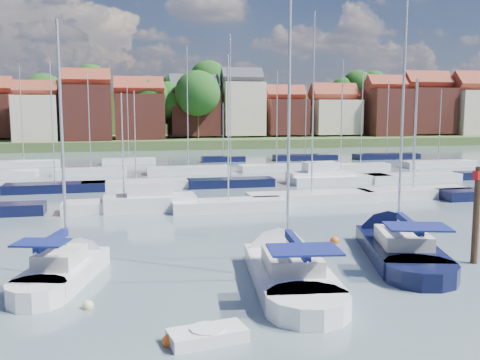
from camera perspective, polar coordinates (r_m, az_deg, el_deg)
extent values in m
plane|color=#495863|center=(62.40, -5.80, 0.29)|extent=(260.00, 260.00, 0.00)
cube|color=silver|center=(26.10, -18.23, -9.62)|extent=(3.99, 6.32, 1.20)
cone|color=silver|center=(29.40, -15.60, -7.59)|extent=(3.15, 3.42, 2.45)
cylinder|color=silver|center=(23.53, -20.89, -11.63)|extent=(3.03, 3.03, 1.20)
cube|color=beige|center=(25.48, -18.65, -7.83)|extent=(2.33, 2.83, 0.70)
cylinder|color=#B2B2B7|center=(25.42, -18.45, 3.78)|extent=(0.14, 0.14, 10.87)
cylinder|color=#B2B2B7|center=(24.54, -19.45, -6.40)|extent=(1.01, 3.16, 0.10)
cube|color=navy|center=(24.50, -19.46, -6.06)|extent=(1.15, 3.06, 0.35)
cube|color=navy|center=(23.53, -20.47, -6.28)|extent=(2.41, 1.99, 0.08)
cube|color=silver|center=(24.61, 5.27, -10.31)|extent=(4.28, 8.20, 1.20)
cone|color=silver|center=(29.24, 3.51, -7.41)|extent=(3.74, 4.21, 3.26)
cylinder|color=silver|center=(20.99, 7.27, -13.53)|extent=(3.67, 3.67, 1.20)
cube|color=beige|center=(23.82, 5.54, -8.53)|extent=(2.70, 3.54, 0.70)
cylinder|color=#B2B2B7|center=(23.97, 5.25, 8.27)|extent=(0.14, 0.14, 14.50)
cylinder|color=#B2B2B7|center=(22.57, 6.08, -7.21)|extent=(0.68, 4.33, 0.10)
cube|color=navy|center=(22.53, 6.09, -6.84)|extent=(0.85, 4.14, 0.35)
cube|color=navy|center=(21.15, 6.85, -7.38)|extent=(3.01, 2.31, 0.08)
cube|color=black|center=(29.77, 16.67, -7.44)|extent=(5.48, 8.69, 1.20)
cone|color=black|center=(34.56, 14.75, -5.32)|extent=(4.32, 4.71, 3.36)
cylinder|color=black|center=(26.02, 18.73, -9.69)|extent=(4.17, 4.17, 1.20)
cube|color=beige|center=(29.02, 16.99, -5.91)|extent=(3.20, 3.89, 0.70)
cylinder|color=#B2B2B7|center=(29.37, 17.02, 8.59)|extent=(0.14, 0.14, 15.28)
cylinder|color=#B2B2B7|center=(27.78, 17.60, -4.73)|extent=(1.35, 4.33, 0.10)
cube|color=navy|center=(27.75, 17.61, -4.43)|extent=(1.48, 4.17, 0.35)
cube|color=navy|center=(26.34, 18.40, -4.75)|extent=(3.31, 2.74, 0.08)
cube|color=silver|center=(18.78, -3.50, -16.31)|extent=(2.77, 1.62, 0.51)
cylinder|color=silver|center=(18.72, -3.50, -15.91)|extent=(1.21, 1.21, 0.33)
cylinder|color=#4C331E|center=(29.74, 23.79, -5.60)|extent=(0.36, 0.36, 7.20)
cube|color=red|center=(29.23, 24.12, 0.47)|extent=(0.40, 0.40, 0.44)
sphere|color=#D85914|center=(18.75, -7.47, -17.01)|extent=(0.54, 0.54, 0.54)
sphere|color=beige|center=(22.45, -15.91, -13.03)|extent=(0.46, 0.46, 0.46)
sphere|color=#D85914|center=(21.75, 7.37, -13.47)|extent=(0.46, 0.46, 0.46)
sphere|color=#D85914|center=(32.19, 10.06, -6.58)|extent=(0.54, 0.54, 0.54)
cube|color=silver|center=(42.29, -12.24, -2.78)|extent=(9.22, 2.58, 1.00)
cylinder|color=#B2B2B7|center=(41.74, -12.41, 3.43)|extent=(0.12, 0.12, 8.18)
cube|color=silver|center=(41.56, -1.24, -2.79)|extent=(8.78, 2.46, 1.00)
cylinder|color=#B2B2B7|center=(40.92, -1.26, 5.54)|extent=(0.12, 0.12, 11.06)
cube|color=silver|center=(45.60, 7.62, -1.94)|extent=(10.79, 3.02, 1.00)
cylinder|color=#B2B2B7|center=(45.00, 7.80, 8.08)|extent=(0.12, 0.12, 14.87)
cube|color=silver|center=(50.15, 17.97, -1.39)|extent=(10.13, 2.84, 1.00)
cylinder|color=#B2B2B7|center=(49.64, 18.22, 4.66)|extent=(0.12, 0.12, 9.59)
cube|color=silver|center=(42.13, -9.58, -2.55)|extent=(7.00, 2.60, 1.40)
cube|color=silver|center=(41.96, -9.61, -1.07)|extent=(3.50, 2.20, 1.30)
cube|color=black|center=(53.91, -19.10, -0.84)|extent=(9.30, 2.60, 1.00)
cylinder|color=#B2B2B7|center=(53.42, -19.39, 5.80)|extent=(0.12, 0.12, 11.48)
cube|color=silver|center=(53.99, -11.01, -0.55)|extent=(10.40, 2.91, 1.00)
cylinder|color=#B2B2B7|center=(53.54, -11.14, 4.63)|extent=(0.12, 0.12, 8.77)
cube|color=black|center=(54.39, -1.01, -0.36)|extent=(8.80, 2.46, 1.00)
cylinder|color=#B2B2B7|center=(53.88, -1.03, 7.74)|extent=(0.12, 0.12, 14.33)
cube|color=silver|center=(57.90, 10.63, -0.01)|extent=(10.73, 3.00, 1.00)
cylinder|color=#B2B2B7|center=(57.43, 10.79, 6.51)|extent=(0.12, 0.12, 12.14)
cube|color=silver|center=(61.57, 17.91, 0.20)|extent=(10.48, 2.93, 1.00)
cylinder|color=#B2B2B7|center=(61.15, 18.12, 5.45)|extent=(0.12, 0.12, 10.28)
cube|color=silver|center=(57.91, 8.55, 0.19)|extent=(7.00, 2.60, 1.40)
cube|color=silver|center=(57.78, 8.57, 1.27)|extent=(3.50, 2.20, 1.30)
cube|color=silver|center=(66.44, -15.61, 0.79)|extent=(8.49, 2.38, 1.00)
cylinder|color=#B2B2B7|center=(66.04, -15.80, 6.10)|extent=(0.12, 0.12, 11.31)
cube|color=silver|center=(66.17, -5.53, 1.01)|extent=(10.16, 2.85, 1.00)
cylinder|color=#B2B2B7|center=(65.76, -5.62, 7.77)|extent=(0.12, 0.12, 14.59)
cube|color=silver|center=(68.67, 3.91, 1.26)|extent=(9.53, 2.67, 1.00)
cylinder|color=#B2B2B7|center=(68.28, 3.96, 6.65)|extent=(0.12, 0.12, 11.91)
cube|color=silver|center=(71.36, 12.72, 1.33)|extent=(7.62, 2.13, 1.00)
cylinder|color=#B2B2B7|center=(70.98, 12.87, 6.60)|extent=(0.12, 0.12, 12.13)
cube|color=silver|center=(78.24, 20.37, 1.57)|extent=(10.17, 2.85, 1.00)
cylinder|color=#B2B2B7|center=(77.91, 20.55, 5.50)|extent=(0.12, 0.12, 9.73)
cube|color=silver|center=(79.35, -22.03, 1.57)|extent=(9.24, 2.59, 1.00)
cylinder|color=#B2B2B7|center=(79.01, -22.28, 6.68)|extent=(0.12, 0.12, 13.17)
cube|color=silver|center=(79.10, -11.76, 1.94)|extent=(7.57, 2.12, 1.00)
cylinder|color=#B2B2B7|center=(78.78, -11.87, 6.01)|extent=(0.12, 0.12, 10.24)
cube|color=black|center=(80.76, -1.80, 2.20)|extent=(6.58, 1.84, 1.00)
cylinder|color=#B2B2B7|center=(80.47, -1.81, 5.40)|extent=(0.12, 0.12, 8.01)
cube|color=black|center=(84.19, 6.97, 2.36)|extent=(9.92, 2.78, 1.00)
cylinder|color=#B2B2B7|center=(83.88, 7.03, 6.42)|extent=(0.12, 0.12, 10.92)
cube|color=black|center=(88.69, 15.34, 2.41)|extent=(10.55, 2.95, 1.00)
cylinder|color=#B2B2B7|center=(88.39, 15.48, 6.45)|extent=(0.12, 0.12, 11.51)
cube|color=#40592C|center=(138.85, -9.79, 4.28)|extent=(200.00, 70.00, 3.00)
cube|color=#40592C|center=(163.64, -10.32, 6.38)|extent=(200.00, 60.00, 14.00)
cube|color=beige|center=(111.48, -20.85, 6.12)|extent=(8.09, 8.80, 8.96)
cube|color=brown|center=(111.53, -20.98, 8.93)|extent=(8.25, 4.00, 4.00)
cube|color=brown|center=(111.52, -15.99, 6.83)|extent=(9.36, 10.17, 10.97)
cube|color=brown|center=(111.68, -16.11, 10.24)|extent=(9.54, 4.63, 4.63)
cube|color=brown|center=(113.19, -10.68, 6.61)|extent=(9.90, 8.56, 9.42)
cube|color=brown|center=(113.27, -10.75, 9.60)|extent=(10.10, 4.90, 4.90)
cube|color=brown|center=(119.27, -4.91, 7.05)|extent=(10.59, 8.93, 9.49)
cube|color=#383A42|center=(119.38, -4.94, 9.95)|extent=(10.80, 5.24, 5.24)
cube|color=beige|center=(120.38, 0.20, 7.59)|extent=(9.01, 8.61, 11.65)
cube|color=#383A42|center=(120.60, 0.20, 10.89)|extent=(9.19, 4.46, 4.46)
cube|color=brown|center=(124.34, 4.80, 6.72)|extent=(9.10, 9.34, 8.00)
cube|color=brown|center=(124.38, 4.83, 9.08)|extent=(9.28, 4.50, 4.50)
cube|color=beige|center=(128.04, 9.92, 6.63)|extent=(10.86, 9.59, 7.88)
cube|color=brown|center=(128.08, 9.97, 8.99)|extent=(11.07, 5.37, 5.37)
cube|color=brown|center=(130.68, 15.20, 6.91)|extent=(9.18, 9.96, 10.97)
cube|color=brown|center=(130.81, 15.30, 9.81)|extent=(9.36, 4.54, 4.54)
cube|color=brown|center=(137.51, 19.18, 6.98)|extent=(11.39, 9.67, 10.76)
cube|color=brown|center=(137.67, 19.31, 9.80)|extent=(11.62, 5.64, 5.64)
cube|color=beige|center=(143.22, 23.96, 6.53)|extent=(12.95, 8.52, 10.80)
cube|color=brown|center=(143.35, 24.11, 9.31)|extent=(13.21, 6.41, 6.41)
cylinder|color=#382619|center=(151.34, 12.36, 7.58)|extent=(0.50, 0.50, 4.47)
sphere|color=#23571B|center=(151.50, 12.43, 9.87)|extent=(8.18, 8.18, 8.18)
cylinder|color=#382619|center=(117.96, -7.56, 5.49)|extent=(0.50, 0.50, 4.46)
sphere|color=#23571B|center=(117.91, -7.62, 8.43)|extent=(8.15, 8.15, 8.15)
cylinder|color=#382619|center=(137.04, -3.37, 7.79)|extent=(0.50, 0.50, 5.15)
sphere|color=#23571B|center=(137.26, -3.39, 10.71)|extent=(9.41, 9.41, 9.41)
cylinder|color=#382619|center=(137.88, -15.53, 7.58)|extent=(0.50, 0.50, 4.56)
sphere|color=#23571B|center=(138.06, -15.62, 10.15)|extent=(8.34, 8.34, 8.34)
cylinder|color=#382619|center=(127.69, -20.04, 5.41)|extent=(0.50, 0.50, 5.15)
sphere|color=#23571B|center=(127.69, -20.18, 8.54)|extent=(9.42, 9.42, 9.42)
cylinder|color=#382619|center=(128.02, -3.32, 5.54)|extent=(0.50, 0.50, 3.77)
sphere|color=#23571B|center=(127.95, -3.34, 7.83)|extent=(6.89, 6.89, 6.89)
cylinder|color=#382619|center=(113.67, -4.51, 5.65)|extent=(0.50, 0.50, 5.21)
sphere|color=#23571B|center=(113.67, -4.55, 9.22)|extent=(9.53, 9.53, 9.53)
cylinder|color=#382619|center=(141.44, 16.61, 5.26)|extent=(0.50, 0.50, 2.97)
sphere|color=#23571B|center=(141.37, 16.67, 6.90)|extent=(5.44, 5.44, 5.44)
cylinder|color=#382619|center=(115.43, -9.75, 5.50)|extent=(0.50, 0.50, 4.84)
sphere|color=#23571B|center=(115.41, -9.82, 8.77)|extent=(8.85, 8.85, 8.85)
cylinder|color=#382619|center=(149.84, 10.90, 7.49)|extent=(0.50, 0.50, 3.72)
sphere|color=#23571B|center=(149.94, 10.94, 9.42)|extent=(6.80, 6.80, 6.80)
cylinder|color=#382619|center=(131.07, 15.22, 5.40)|extent=(0.50, 0.50, 4.05)
sphere|color=#23571B|center=(131.01, 15.30, 7.80)|extent=(7.40, 7.40, 7.40)
cylinder|color=#382619|center=(135.51, -6.86, 7.48)|extent=(0.50, 0.50, 3.93)
sphere|color=#23571B|center=(135.62, -6.90, 9.73)|extent=(7.19, 7.19, 7.19)
cylinder|color=#382619|center=(127.57, 4.56, 5.54)|extent=(0.50, 0.50, 3.82)
sphere|color=#23571B|center=(127.50, 4.58, 7.87)|extent=(6.99, 6.99, 6.99)
cylinder|color=#382619|center=(115.06, -17.88, 4.91)|extent=(0.50, 0.50, 3.48)
sphere|color=#23571B|center=(114.98, -17.98, 7.26)|extent=(6.37, 6.37, 6.37)
cylinder|color=#382619|center=(140.37, 14.79, 5.32)|extent=(0.50, 0.50, 2.99)
sphere|color=#23571B|center=(140.30, 14.85, 6.97)|extent=(5.46, 5.46, 5.46)
cylinder|color=#382619|center=(121.09, -7.63, 5.25)|extent=(0.50, 0.50, 3.25)
sphere|color=#23571B|center=(121.00, -7.67, 7.34)|extent=(5.94, 5.94, 5.94)
cylinder|color=#382619|center=(122.35, -10.82, 5.15)|extent=(0.50, 0.50, 2.98)
sphere|color=#23571B|center=(122.26, -10.87, 7.05)|extent=(5.46, 5.46, 5.46)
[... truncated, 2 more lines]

